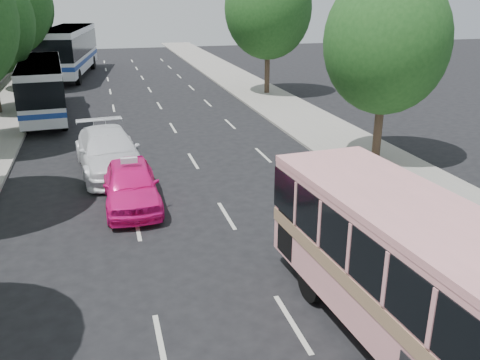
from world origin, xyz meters
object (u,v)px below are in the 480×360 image
object	(u,v)px
white_pickup	(109,151)
tour_coach_front	(42,84)
pink_taxi	(131,184)
pink_bus	(439,283)
tour_coach_rear	(69,47)

from	to	relation	value
white_pickup	tour_coach_front	distance (m)	11.64
pink_taxi	tour_coach_front	world-z (taller)	tour_coach_front
pink_bus	tour_coach_front	bearing A→B (deg)	105.57
pink_bus	pink_taxi	xyz separation A→B (m)	(-4.92, 9.73, -1.13)
white_pickup	pink_taxi	bearing A→B (deg)	-86.91
pink_taxi	tour_coach_rear	bearing A→B (deg)	95.66
tour_coach_rear	tour_coach_front	bearing A→B (deg)	-86.14
pink_taxi	white_pickup	xyz separation A→B (m)	(-0.61, 3.87, 0.07)
tour_coach_rear	white_pickup	bearing A→B (deg)	-77.65
pink_bus	tour_coach_rear	xyz separation A→B (m)	(-7.90, 40.54, 0.57)
tour_coach_front	white_pickup	bearing A→B (deg)	-77.41
tour_coach_front	tour_coach_rear	world-z (taller)	tour_coach_rear
pink_bus	pink_taxi	bearing A→B (deg)	112.68
tour_coach_front	pink_bus	bearing A→B (deg)	-74.36
white_pickup	pink_bus	bearing A→B (deg)	-73.71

